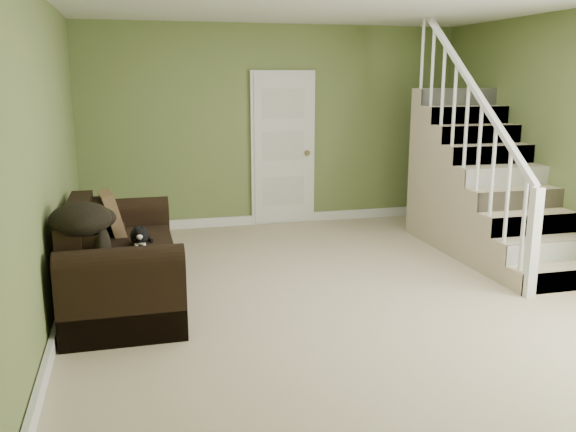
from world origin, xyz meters
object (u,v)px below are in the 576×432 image
sofa (118,264)px  banana (141,261)px  side_table (104,245)px  cat (140,236)px

sofa → banana: 0.57m
side_table → banana: (0.35, -1.34, 0.20)m
side_table → cat: size_ratio=1.73×
sofa → side_table: (-0.15, 0.83, -0.04)m
side_table → cat: 0.86m
side_table → sofa: bearing=-79.6°
sofa → banana: (0.20, -0.51, 0.16)m
banana → cat: bearing=91.1°
sofa → banana: sofa is taller
side_table → banana: 1.40m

